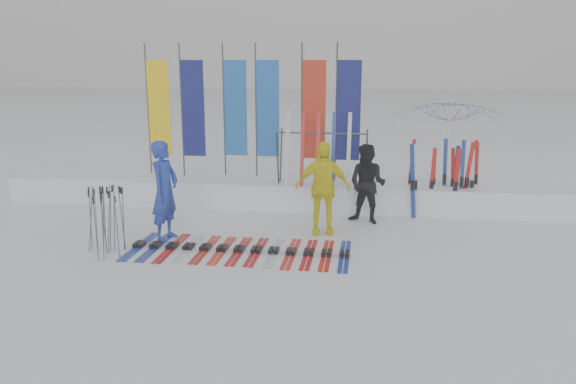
% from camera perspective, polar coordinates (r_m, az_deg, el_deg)
% --- Properties ---
extents(ground, '(120.00, 120.00, 0.00)m').
position_cam_1_polar(ground, '(9.27, -2.64, -8.25)').
color(ground, white).
rests_on(ground, ground).
extents(snow_bank, '(14.00, 1.60, 0.60)m').
position_cam_1_polar(snow_bank, '(13.53, 0.95, 0.03)').
color(snow_bank, white).
rests_on(snow_bank, ground).
extents(person_blue, '(0.58, 0.77, 1.93)m').
position_cam_1_polar(person_blue, '(10.97, -12.41, 0.12)').
color(person_blue, '#1D37AB').
rests_on(person_blue, ground).
extents(person_black, '(1.00, 0.90, 1.69)m').
position_cam_1_polar(person_black, '(11.95, 8.06, 0.80)').
color(person_black, black).
rests_on(person_black, ground).
extents(person_yellow, '(1.14, 0.61, 1.85)m').
position_cam_1_polar(person_yellow, '(11.14, 3.49, 0.42)').
color(person_yellow, yellow).
rests_on(person_yellow, ground).
extents(tent_canopy, '(3.22, 3.26, 2.53)m').
position_cam_1_polar(tent_canopy, '(14.27, 15.94, 4.16)').
color(tent_canopy, white).
rests_on(tent_canopy, ground).
extents(ski_row, '(3.99, 1.70, 0.07)m').
position_cam_1_polar(ski_row, '(10.30, -4.96, -5.84)').
color(ski_row, '#163398').
rests_on(ski_row, ground).
extents(pole_cluster, '(0.69, 0.68, 1.25)m').
position_cam_1_polar(pole_cluster, '(10.54, -18.00, -2.81)').
color(pole_cluster, '#595B60').
rests_on(pole_cluster, ground).
extents(feather_flags, '(5.25, 0.32, 3.20)m').
position_cam_1_polar(feather_flags, '(13.62, -3.84, 8.37)').
color(feather_flags, '#383A3F').
rests_on(feather_flags, ground).
extents(ski_rack, '(2.04, 0.80, 1.23)m').
position_cam_1_polar(ski_rack, '(12.87, 3.53, 4.23)').
color(ski_rack, '#383A3F').
rests_on(ski_rack, ground).
extents(upright_skis, '(1.59, 1.04, 1.69)m').
position_cam_1_polar(upright_skis, '(13.17, 16.06, 1.29)').
color(upright_skis, navy).
rests_on(upright_skis, ground).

